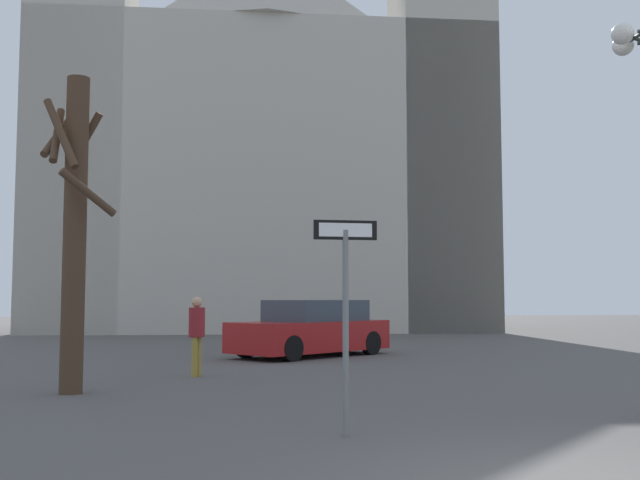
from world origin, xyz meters
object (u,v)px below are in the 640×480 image
one_way_arrow_sign (346,298)px  bare_tree (74,223)px  pedestrian_walking (197,329)px  parked_car_near_red (312,330)px  cathedral (264,127)px

one_way_arrow_sign → bare_tree: 5.84m
pedestrian_walking → bare_tree: bearing=-128.4°
parked_car_near_red → pedestrian_walking: pedestrian_walking is taller
one_way_arrow_sign → bare_tree: bearing=132.3°
bare_tree → pedestrian_walking: (1.91, 2.41, -1.83)m
cathedral → one_way_arrow_sign: 29.61m
one_way_arrow_sign → pedestrian_walking: bearing=106.2°
cathedral → parked_car_near_red: (0.50, -16.78, -9.35)m
cathedral → bare_tree: size_ratio=6.50×
bare_tree → pedestrian_walking: bare_tree is taller
cathedral → bare_tree: bearing=-100.0°
one_way_arrow_sign → bare_tree: size_ratio=0.47×
parked_car_near_red → pedestrian_walking: size_ratio=2.96×
parked_car_near_red → pedestrian_walking: 5.70m
one_way_arrow_sign → cathedral: bearing=89.2°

